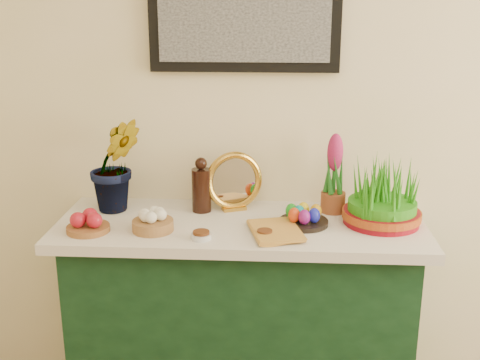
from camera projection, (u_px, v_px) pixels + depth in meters
The scene contains 13 objects.
sideboard at pixel (241, 328), 2.44m from camera, with size 1.30×0.45×0.85m, color #163D1F.
tablecloth at pixel (241, 226), 2.31m from camera, with size 1.40×0.55×0.04m, color silver.
hyacinth_green at pixel (115, 150), 2.35m from camera, with size 0.25×0.21×0.50m, color #216C20.
apple_bowl at pixel (88, 223), 2.19m from camera, with size 0.19×0.19×0.08m.
garlic_basket at pixel (153, 222), 2.20m from camera, with size 0.17×0.17×0.08m.
vinegar_cruet at pixel (201, 188), 2.38m from camera, with size 0.08×0.08×0.22m.
mirror at pixel (234, 182), 2.40m from camera, with size 0.24×0.14×0.24m.
book at pixel (252, 232), 2.15m from camera, with size 0.15×0.23×0.03m, color gold.
spice_dish_left at pixel (201, 235), 2.13m from camera, with size 0.07×0.07×0.03m.
spice_dish_right at pixel (265, 234), 2.14m from camera, with size 0.07×0.07×0.03m.
egg_plate at pixel (303, 217), 2.26m from camera, with size 0.20×0.20×0.08m.
hyacinth_pink at pixel (334, 177), 2.36m from camera, with size 0.10×0.10×0.32m.
wheatgrass_sabzeh at pixel (383, 197), 2.25m from camera, with size 0.30×0.30×0.24m.
Camera 1 is at (-0.37, -0.15, 1.71)m, focal length 45.00 mm.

